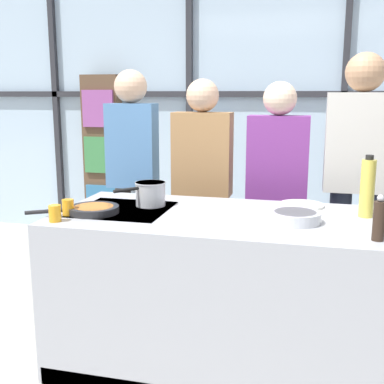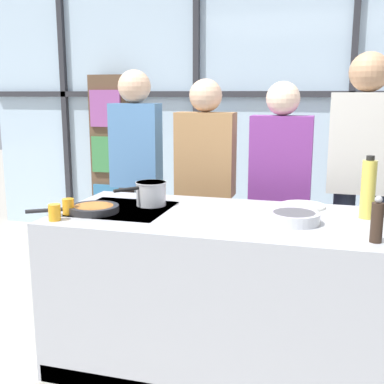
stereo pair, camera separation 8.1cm
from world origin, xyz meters
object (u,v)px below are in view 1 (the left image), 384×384
at_px(spectator_far_right, 358,172).
at_px(juice_glass_far, 68,207).
at_px(spectator_far_left, 133,166).
at_px(oil_bottle, 367,188).
at_px(pepper_grinder, 379,220).
at_px(mixing_bowl, 295,216).
at_px(spectator_center_right, 277,184).
at_px(saucepan, 150,193).
at_px(juice_glass_near, 55,213).
at_px(frying_pan, 92,209).
at_px(spectator_center_left, 202,179).
at_px(white_plate, 301,205).

distance_m(spectator_far_right, juice_glass_far, 1.89).
distance_m(spectator_far_left, oil_bottle, 1.72).
xyz_separation_m(oil_bottle, pepper_grinder, (0.01, -0.44, -0.06)).
bearing_deg(mixing_bowl, spectator_far_left, 144.50).
relative_size(spectator_center_right, saucepan, 5.55).
bearing_deg(oil_bottle, saucepan, -178.60).
height_order(spectator_far_right, juice_glass_near, spectator_far_right).
relative_size(spectator_center_right, oil_bottle, 4.84).
distance_m(spectator_center_right, frying_pan, 1.34).
relative_size(saucepan, oil_bottle, 0.87).
relative_size(spectator_far_left, spectator_center_right, 1.05).
distance_m(mixing_bowl, juice_glass_far, 1.22).
distance_m(spectator_center_left, frying_pan, 1.03).
bearing_deg(spectator_far_right, mixing_bowl, 66.69).
distance_m(frying_pan, oil_bottle, 1.50).
relative_size(frying_pan, white_plate, 1.71).
distance_m(saucepan, oil_bottle, 1.22).
height_order(spectator_far_right, juice_glass_far, spectator_far_right).
bearing_deg(frying_pan, spectator_center_right, 44.93).
distance_m(spectator_far_left, spectator_center_right, 1.07).
relative_size(spectator_center_right, spectator_far_right, 0.90).
bearing_deg(spectator_center_left, spectator_far_right, -180.00).
distance_m(spectator_far_left, saucepan, 0.79).
bearing_deg(spectator_center_right, spectator_far_right, -180.00).
bearing_deg(juice_glass_far, spectator_center_right, 43.94).
bearing_deg(frying_pan, spectator_far_right, 32.54).
xyz_separation_m(spectator_far_left, pepper_grinder, (1.60, -1.10, -0.03)).
bearing_deg(juice_glass_near, mixing_bowl, 13.20).
bearing_deg(white_plate, spectator_center_left, 145.41).
bearing_deg(spectator_far_right, spectator_center_left, 0.00).
height_order(spectator_center_left, spectator_far_right, spectator_far_right).
xyz_separation_m(pepper_grinder, juice_glass_near, (-1.59, -0.06, -0.05)).
height_order(white_plate, oil_bottle, oil_bottle).
relative_size(spectator_center_left, saucepan, 5.62).
bearing_deg(white_plate, mixing_bowl, -93.29).
relative_size(mixing_bowl, juice_glass_far, 3.01).
distance_m(frying_pan, pepper_grinder, 1.49).
xyz_separation_m(spectator_center_right, spectator_far_right, (0.53, 0.00, 0.11)).
height_order(oil_bottle, pepper_grinder, oil_bottle).
bearing_deg(saucepan, mixing_bowl, -11.98).
xyz_separation_m(mixing_bowl, pepper_grinder, (0.38, -0.23, 0.07)).
xyz_separation_m(spectator_far_left, frying_pan, (0.12, -0.94, -0.10)).
bearing_deg(pepper_grinder, frying_pan, 173.93).
xyz_separation_m(spectator_center_right, juice_glass_far, (-1.06, -1.02, 0.01)).
distance_m(spectator_far_right, mixing_bowl, 0.96).
bearing_deg(spectator_far_right, frying_pan, 32.54).
distance_m(spectator_far_right, white_plate, 0.62).
relative_size(spectator_far_left, spectator_far_right, 0.95).
distance_m(white_plate, oil_bottle, 0.41).
height_order(spectator_far_left, spectator_far_right, spectator_far_right).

